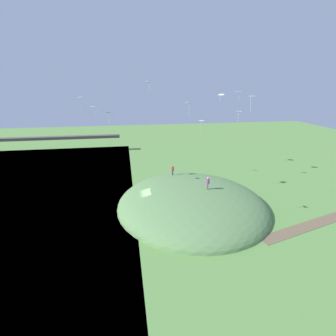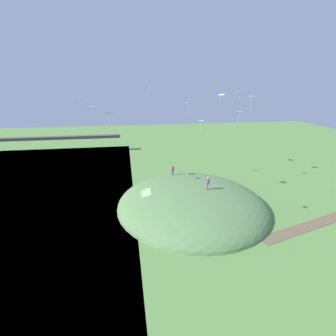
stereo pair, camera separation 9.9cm
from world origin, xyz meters
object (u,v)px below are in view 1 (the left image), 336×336
Objects in this scene: person_near_shore at (208,182)px; kite_0 at (148,83)px; person_walking_path at (173,169)px; kite_2 at (252,97)px; kite_1 at (109,113)px; kite_7 at (202,122)px; kite_4 at (80,97)px; kite_3 at (189,103)px; kite_5 at (238,92)px; kite_9 at (221,95)px; kite_6 at (94,107)px; kite_8 at (240,112)px.

person_near_shore is 1.33× the size of kite_0.
kite_2 reaches higher than person_walking_path.
kite_1 is 1.04× the size of kite_7.
kite_4 is (-9.90, -5.51, -1.96)m from kite_0.
kite_3 reaches higher than person_walking_path.
kite_5 is at bearing -94.25° from person_walking_path.
kite_2 is 1.38× the size of kite_9.
person_near_shore is at bearing -175.51° from person_walking_path.
person_near_shore is at bearing -57.71° from kite_0.
kite_6 is at bearing -57.91° from kite_4.
kite_0 reaches higher than person_near_shore.
kite_1 is 12.23m from kite_3.
person_walking_path is 0.84× the size of kite_2.
kite_9 is at bearing 33.27° from kite_6.
person_near_shore is 10.74m from kite_7.
kite_0 is (-3.58, 3.10, 13.96)m from person_walking_path.
kite_6 reaches higher than kite_7.
kite_5 is (3.52, 12.09, 0.29)m from kite_2.
kite_1 is 22.35m from kite_5.
kite_1 is 0.73× the size of kite_3.
person_walking_path is 0.79× the size of kite_3.
kite_7 is (0.79, -13.05, 9.76)m from person_walking_path.
kite_8 reaches higher than person_walking_path.
kite_5 is (12.09, 3.17, 12.45)m from person_walking_path.
person_near_shore is 18.49m from kite_5.
kite_4 is 17.93m from kite_7.
kite_3 is 13.32m from kite_6.
kite_4 reaches higher than kite_8.
kite_3 is at bearing 8.71° from kite_6.
kite_2 reaches higher than kite_7.
kite_8 is at bearing 52.18° from kite_7.
kite_9 is (14.99, 6.25, -2.25)m from kite_0.
kite_8 is (3.06, 9.84, -2.99)m from kite_2.
kite_8 is (11.63, 0.92, 9.17)m from person_walking_path.
kite_0 is at bearing 29.11° from kite_4.
kite_2 is at bearing -82.55° from person_near_shore.
kite_2 reaches higher than kite_8.
kite_5 is 0.95× the size of kite_9.
kite_5 is at bearing 12.32° from kite_4.
person_walking_path is 11.83m from kite_3.
kite_6 is at bearing 97.36° from person_walking_path.
person_near_shore is 22.18m from kite_9.
kite_0 reaches higher than kite_1.
person_walking_path is 14.84m from kite_8.
person_walking_path is 17.35m from kite_2.
kite_7 is (10.63, -13.06, 0.21)m from kite_1.
kite_8 is (15.21, -2.18, -4.79)m from kite_0.
kite_5 is at bearing 0.27° from kite_0.
kite_0 reaches higher than kite_4.
kite_5 is at bearing 55.14° from kite_7.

